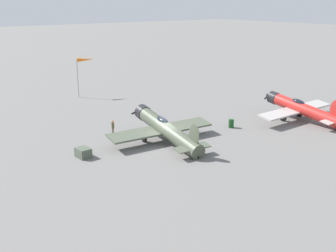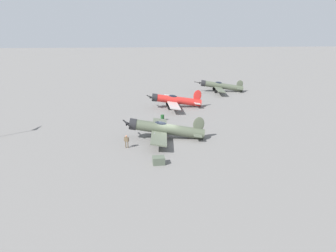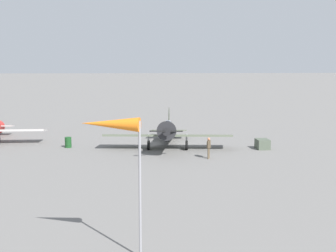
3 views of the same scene
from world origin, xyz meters
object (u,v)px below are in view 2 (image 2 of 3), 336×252
(airplane_mid_apron, at_px, (175,100))
(fuel_drum, at_px, (162,118))
(airplane_far_line, at_px, (220,86))
(airplane_foreground, at_px, (164,129))
(ground_crew_mechanic, at_px, (127,140))
(equipment_crate, at_px, (159,160))

(airplane_mid_apron, distance_m, fuel_drum, 8.66)
(airplane_far_line, bearing_deg, airplane_foreground, 68.34)
(ground_crew_mechanic, height_order, fuel_drum, ground_crew_mechanic)
(equipment_crate, xyz_separation_m, fuel_drum, (1.44, 16.71, 0.04))
(ground_crew_mechanic, bearing_deg, fuel_drum, -5.23)
(airplane_mid_apron, bearing_deg, airplane_far_line, -132.20)
(airplane_mid_apron, relative_size, equipment_crate, 8.20)
(airplane_mid_apron, height_order, equipment_crate, airplane_mid_apron)
(airplane_foreground, height_order, fuel_drum, airplane_foreground)
(airplane_mid_apron, distance_m, ground_crew_mechanic, 21.28)
(ground_crew_mechanic, bearing_deg, airplane_far_line, -11.90)
(ground_crew_mechanic, bearing_deg, equipment_crate, -125.14)
(airplane_foreground, xyz_separation_m, ground_crew_mechanic, (-4.88, -2.93, -0.41))
(airplane_foreground, xyz_separation_m, airplane_mid_apron, (3.13, 16.78, 0.04))
(airplane_far_line, bearing_deg, airplane_mid_apron, 53.95)
(airplane_foreground, height_order, ground_crew_mechanic, airplane_foreground)
(equipment_crate, bearing_deg, ground_crew_mechanic, 126.06)
(airplane_foreground, distance_m, fuel_drum, 8.72)
(airplane_foreground, distance_m, airplane_far_line, 34.37)
(airplane_far_line, height_order, fuel_drum, airplane_far_line)
(airplane_foreground, distance_m, ground_crew_mechanic, 5.71)
(airplane_mid_apron, height_order, airplane_far_line, airplane_mid_apron)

